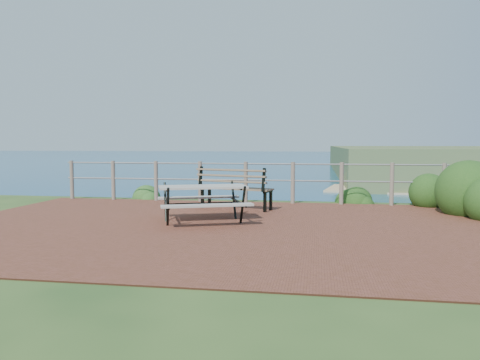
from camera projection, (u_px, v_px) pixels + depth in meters
The scene contains 8 objects.
ground at pixel (217, 227), 8.20m from camera, with size 10.00×7.00×0.12m, color brown.
ocean at pixel (313, 147), 204.92m from camera, with size 1200.00×1200.00×0.00m, color #135A76.
safety_railing at pixel (246, 180), 11.45m from camera, with size 9.40×0.10×1.00m.
picnic_table at pixel (203, 200), 8.57m from camera, with size 1.71×1.30×0.67m.
park_bench at pixel (236, 182), 10.28m from camera, with size 1.71×0.90×0.94m.
shrub_right_edge at pixel (438, 206), 11.01m from camera, with size 0.95×0.95×1.36m, color #173F13.
shrub_lip_west at pixel (143, 199), 12.44m from camera, with size 0.77×0.77×0.50m, color #2C5620.
shrub_lip_east at pixel (354, 203), 11.60m from camera, with size 0.85×0.85×0.62m, color #173F13.
Camera 1 is at (1.72, -7.94, 1.46)m, focal length 35.00 mm.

